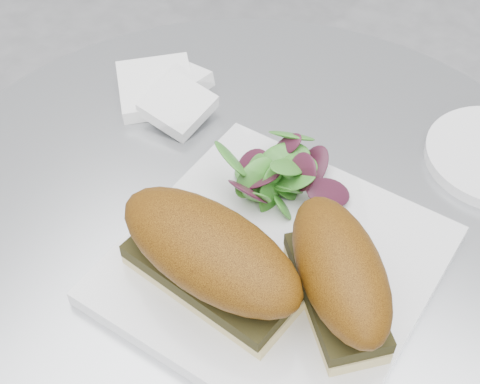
% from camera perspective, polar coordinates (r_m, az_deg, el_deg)
% --- Properties ---
extents(table, '(0.70, 0.70, 0.73)m').
position_cam_1_polar(table, '(0.85, 0.53, -13.26)').
color(table, silver).
rests_on(table, ground).
extents(plate, '(0.29, 0.29, 0.02)m').
position_cam_1_polar(plate, '(0.61, 3.05, -6.19)').
color(plate, white).
rests_on(plate, table).
extents(sandwich_left, '(0.19, 0.12, 0.08)m').
position_cam_1_polar(sandwich_left, '(0.55, -2.60, -5.47)').
color(sandwich_left, '#D1BD82').
rests_on(sandwich_left, plate).
extents(sandwich_right, '(0.14, 0.15, 0.08)m').
position_cam_1_polar(sandwich_right, '(0.54, 8.44, -7.00)').
color(sandwich_right, '#D1BD82').
rests_on(sandwich_right, plate).
extents(salad, '(0.10, 0.10, 0.05)m').
position_cam_1_polar(salad, '(0.64, 3.42, 1.76)').
color(salad, '#4C9932').
rests_on(salad, plate).
extents(napkin, '(0.14, 0.14, 0.02)m').
position_cam_1_polar(napkin, '(0.76, -6.22, 7.69)').
color(napkin, white).
rests_on(napkin, table).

